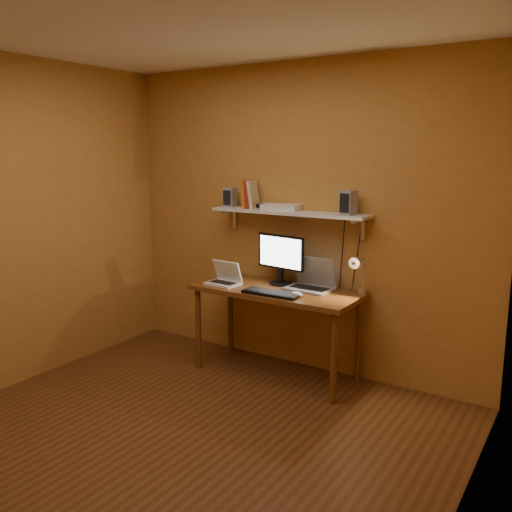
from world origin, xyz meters
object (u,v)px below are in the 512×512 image
Objects in this scene: desk_lamp at (358,270)px; shelf_camera at (260,206)px; laptop at (312,281)px; mouse at (297,294)px; netbook at (225,278)px; keyboard at (271,293)px; speaker_right at (348,203)px; router at (281,207)px; desk at (276,298)px; monitor at (281,257)px; wall_shelf at (289,213)px; speaker_left at (230,197)px.

desk_lamp is 1.02m from shelf_camera.
desk_lamp reaches higher than laptop.
mouse is (0.01, -0.27, -0.05)m from laptop.
keyboard is at bearing -4.98° from netbook.
shelf_camera is (-0.78, -0.06, -0.06)m from speaker_right.
keyboard is 4.39× the size of mouse.
shelf_camera is at bearing -160.76° from router.
desk is at bearing 166.15° from mouse.
monitor is 0.71m from desk_lamp.
wall_shelf is 8.26× the size of speaker_left.
mouse is 0.86m from shelf_camera.
router reaches higher than keyboard.
netbook reaches higher than mouse.
speaker_left is (-0.56, 0.05, 0.47)m from monitor.
desk_lamp is (0.59, 0.32, 0.20)m from keyboard.
keyboard is 0.76m from router.
laptop is 3.57× the size of mouse.
desk_lamp reaches higher than mouse.
laptop is 3.28× the size of shelf_camera.
shelf_camera is at bearing 179.32° from desk_lamp.
speaker_right is (0.27, 0.06, 0.65)m from laptop.
desk_lamp is (0.66, 0.13, 0.29)m from desk.
wall_shelf is 3.01× the size of keyboard.
desk_lamp is 1.97× the size of speaker_right.
desk is 0.80m from shelf_camera.
desk is 7.37× the size of speaker_right.
mouse is at bearing -118.44° from speaker_right.
laptop is 0.43m from desk_lamp.
shelf_camera reaches higher than wall_shelf.
desk_lamp is (0.40, -0.01, 0.14)m from laptop.
shelf_camera is (-0.51, 0.27, 0.64)m from mouse.
mouse is at bearing -51.17° from wall_shelf.
monitor is at bearing -136.86° from wall_shelf.
speaker_left is at bearing 161.76° from desk.
shelf_camera is (0.36, -0.06, -0.05)m from speaker_left.
wall_shelf is at bearing 38.58° from netbook.
desk_lamp is (1.10, 0.23, 0.15)m from netbook.
monitor is 0.75m from speaker_right.
shelf_camera is at bearing -168.38° from monitor.
laptop is (0.26, -0.06, -0.54)m from wall_shelf.
monitor reaches higher than keyboard.
monitor is at bearing 178.18° from desk_lamp.
netbook is 1.14m from desk_lamp.
mouse is 0.82m from speaker_right.
monitor reaches higher than laptop.
shelf_camera reaches higher than netbook.
router is at bearing -169.28° from speaker_right.
speaker_left is at bearing 179.41° from wall_shelf.
monitor is at bearing -10.34° from speaker_left.
keyboard is at bearing -117.19° from laptop.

